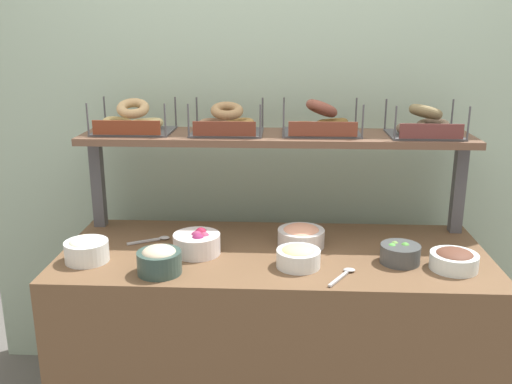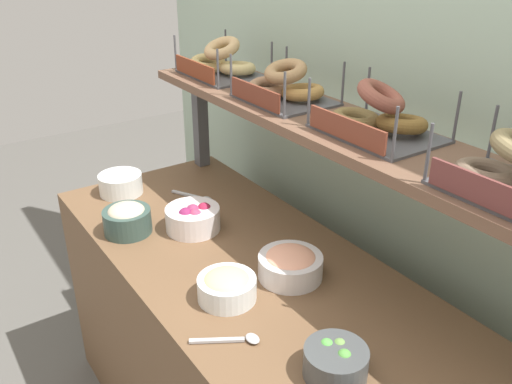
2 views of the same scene
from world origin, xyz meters
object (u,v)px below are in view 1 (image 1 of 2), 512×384
object	(u,v)px
bowl_beet_salad	(197,243)
bowl_egg_salad	(298,256)
bowl_chocolate_spread	(454,259)
bagel_basket_cinnamon_raisin	(321,123)
bowl_tuna_salad	(159,260)
serving_spoon_near_plate	(155,239)
bowl_veggie_mix	(400,253)
bagel_basket_plain	(133,121)
bagel_basket_poppy	(424,125)
bowl_lox_spread	(301,236)
bowl_cream_cheese	(87,249)
serving_spoon_by_edge	(345,274)
bagel_basket_everything	(227,123)

from	to	relation	value
bowl_beet_salad	bowl_egg_salad	size ratio (longest dim) A/B	1.13
bowl_chocolate_spread	bagel_basket_cinnamon_raisin	distance (m)	0.78
bowl_tuna_salad	serving_spoon_near_plate	world-z (taller)	bowl_tuna_salad
bowl_veggie_mix	bagel_basket_cinnamon_raisin	bearing A→B (deg)	127.98
bowl_tuna_salad	bagel_basket_plain	xyz separation A→B (m)	(-0.21, 0.51, 0.43)
bowl_tuna_salad	bagel_basket_poppy	bearing A→B (deg)	25.22
bowl_tuna_salad	bagel_basket_poppy	size ratio (longest dim) A/B	0.55
bowl_lox_spread	bowl_egg_salad	distance (m)	0.21
bowl_egg_salad	serving_spoon_near_plate	size ratio (longest dim) A/B	1.01
bowl_cream_cheese	bowl_veggie_mix	xyz separation A→B (m)	(1.20, 0.05, -0.01)
bowl_chocolate_spread	bowl_beet_salad	bearing A→B (deg)	173.99
bowl_cream_cheese	serving_spoon_by_edge	distance (m)	0.98
bowl_beet_salad	bagel_basket_poppy	xyz separation A→B (m)	(0.92, 0.29, 0.43)
bowl_tuna_salad	serving_spoon_near_plate	size ratio (longest dim) A/B	0.98
bowl_egg_salad	serving_spoon_near_plate	distance (m)	0.64
bowl_veggie_mix	bagel_basket_plain	bearing A→B (deg)	161.53
bagel_basket_poppy	bowl_chocolate_spread	bearing A→B (deg)	-82.36
bowl_beet_salad	serving_spoon_by_edge	size ratio (longest dim) A/B	1.20
bagel_basket_everything	bagel_basket_cinnamon_raisin	xyz separation A→B (m)	(0.40, 0.01, 0.00)
bowl_beet_salad	bowl_veggie_mix	size ratio (longest dim) A/B	1.24
bowl_lox_spread	bagel_basket_cinnamon_raisin	xyz separation A→B (m)	(0.08, 0.22, 0.43)
serving_spoon_by_edge	bagel_basket_plain	distance (m)	1.12
bowl_beet_salad	serving_spoon_near_plate	distance (m)	0.24
bagel_basket_everything	bowl_veggie_mix	bearing A→B (deg)	-27.49
bowl_tuna_salad	bowl_cream_cheese	distance (m)	0.32
bowl_tuna_salad	bagel_basket_plain	bearing A→B (deg)	111.89
bowl_lox_spread	bowl_cream_cheese	world-z (taller)	bowl_cream_cheese
serving_spoon_near_plate	bagel_basket_cinnamon_raisin	size ratio (longest dim) A/B	0.50
bowl_chocolate_spread	bagel_basket_poppy	xyz separation A→B (m)	(-0.05, 0.40, 0.44)
bowl_lox_spread	bowl_chocolate_spread	distance (m)	0.60
bowl_beet_salad	bowl_cream_cheese	world-z (taller)	bowl_cream_cheese
bowl_egg_salad	bagel_basket_poppy	distance (m)	0.79
bowl_tuna_salad	bagel_basket_everything	bearing A→B (deg)	68.11
serving_spoon_near_plate	bagel_basket_poppy	world-z (taller)	bagel_basket_poppy
bowl_lox_spread	serving_spoon_near_plate	world-z (taller)	bowl_lox_spread
bowl_tuna_salad	bowl_cream_cheese	size ratio (longest dim) A/B	0.97
bagel_basket_poppy	bowl_egg_salad	bearing A→B (deg)	-142.55
bowl_cream_cheese	bagel_basket_everything	distance (m)	0.78
bowl_egg_salad	bagel_basket_poppy	bearing A→B (deg)	37.45
bowl_cream_cheese	bagel_basket_plain	world-z (taller)	bagel_basket_plain
bowl_tuna_salad	bagel_basket_poppy	world-z (taller)	bagel_basket_poppy
bowl_tuna_salad	bagel_basket_everything	distance (m)	0.69
bowl_cream_cheese	serving_spoon_near_plate	size ratio (longest dim) A/B	1.01
bowl_veggie_mix	bagel_basket_poppy	world-z (taller)	bagel_basket_poppy
bowl_cream_cheese	bagel_basket_plain	bearing A→B (deg)	76.60
bowl_chocolate_spread	serving_spoon_near_plate	size ratio (longest dim) A/B	1.07
bowl_beet_salad	bagel_basket_poppy	bearing A→B (deg)	17.60
bowl_egg_salad	bagel_basket_everything	bearing A→B (deg)	126.22
bagel_basket_everything	bagel_basket_poppy	bearing A→B (deg)	-1.14
bowl_lox_spread	bagel_basket_plain	world-z (taller)	bagel_basket_plain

